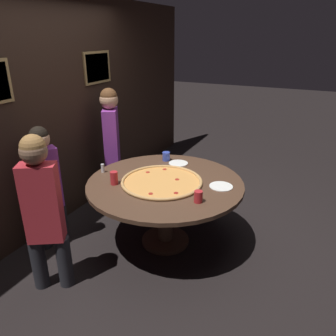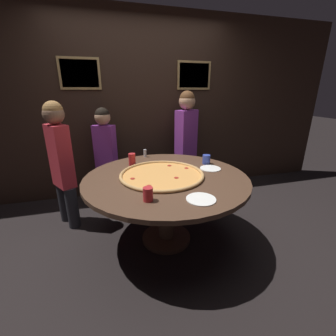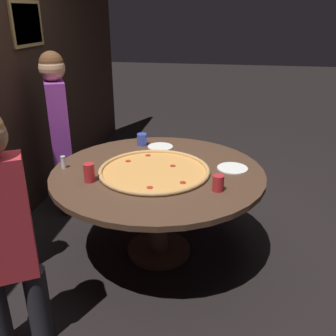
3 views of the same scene
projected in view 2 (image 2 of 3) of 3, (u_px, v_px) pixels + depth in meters
ground_plane at (166, 239)px, 2.47m from camera, size 24.00×24.00×0.00m
back_wall at (141, 107)px, 3.32m from camera, size 6.40×0.08×2.60m
dining_table at (166, 188)px, 2.26m from camera, size 1.62×1.62×0.74m
giant_pizza at (162, 175)px, 2.23m from camera, size 0.84×0.84×0.03m
drink_cup_centre_back at (132, 159)px, 2.53m from camera, size 0.08×0.08×0.14m
drink_cup_beside_pizza at (206, 159)px, 2.58m from camera, size 0.09×0.09×0.10m
drink_cup_by_shaker at (148, 194)px, 1.71m from camera, size 0.08×0.08×0.11m
white_plate_right_side at (201, 199)px, 1.75m from camera, size 0.23×0.23×0.01m
white_plate_far_back at (210, 168)px, 2.43m from camera, size 0.22×0.22×0.01m
condiment_shaker at (145, 153)px, 2.84m from camera, size 0.04×0.04×0.10m
diner_side_right at (186, 138)px, 3.30m from camera, size 0.40×0.31×1.54m
diner_centre_back at (61, 159)px, 2.50m from camera, size 0.30×0.38×1.45m
diner_far_right at (106, 151)px, 3.06m from camera, size 0.35×0.26×1.34m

